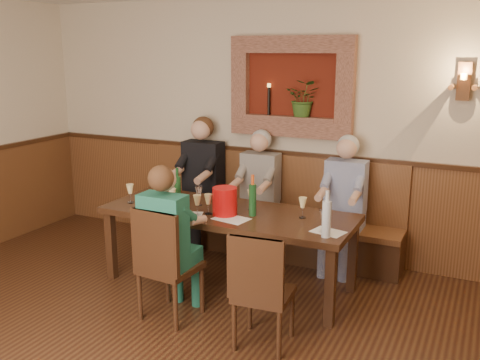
% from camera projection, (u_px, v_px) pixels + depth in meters
% --- Properties ---
extents(room_shell, '(6.04, 6.04, 2.82)m').
position_uv_depth(room_shell, '(87.00, 110.00, 3.17)').
color(room_shell, beige).
rests_on(room_shell, ground).
extents(wainscoting, '(6.02, 6.02, 1.15)m').
position_uv_depth(wainscoting, '(100.00, 310.00, 3.48)').
color(wainscoting, '#583319').
rests_on(wainscoting, ground).
extents(wall_niche, '(1.36, 0.30, 1.06)m').
position_uv_depth(wall_niche, '(294.00, 91.00, 5.67)').
color(wall_niche, '#5B190D').
rests_on(wall_niche, ground).
extents(wall_sconce, '(0.25, 0.20, 0.35)m').
position_uv_depth(wall_sconce, '(464.00, 82.00, 4.93)').
color(wall_sconce, '#583319').
rests_on(wall_sconce, ground).
extents(dining_table, '(2.40, 0.90, 0.75)m').
position_uv_depth(dining_table, '(228.00, 218.00, 5.08)').
color(dining_table, '#32170F').
rests_on(dining_table, ground).
extents(bench, '(3.00, 0.45, 1.11)m').
position_uv_depth(bench, '(266.00, 225.00, 5.99)').
color(bench, '#381E0F').
rests_on(bench, ground).
extents(chair_near_left, '(0.48, 0.48, 0.99)m').
position_uv_depth(chair_near_left, '(169.00, 286.00, 4.53)').
color(chair_near_left, '#32170F').
rests_on(chair_near_left, ground).
extents(chair_near_right, '(0.45, 0.45, 0.93)m').
position_uv_depth(chair_near_right, '(263.00, 313.00, 4.10)').
color(chair_near_right, '#32170F').
rests_on(chair_near_right, ground).
extents(person_bench_left, '(0.45, 0.55, 1.50)m').
position_uv_depth(person_bench_left, '(200.00, 193.00, 6.16)').
color(person_bench_left, black).
rests_on(person_bench_left, ground).
extents(person_bench_mid, '(0.41, 0.50, 1.40)m').
position_uv_depth(person_bench_mid, '(257.00, 205.00, 5.87)').
color(person_bench_mid, '#605A58').
rests_on(person_bench_mid, ground).
extents(person_bench_right, '(0.41, 0.50, 1.41)m').
position_uv_depth(person_bench_right, '(342.00, 216.00, 5.47)').
color(person_bench_right, navy).
rests_on(person_bench_right, ground).
extents(person_chair_front, '(0.39, 0.47, 1.35)m').
position_uv_depth(person_chair_front, '(170.00, 255.00, 4.49)').
color(person_chair_front, '#195757').
rests_on(person_chair_front, ground).
extents(spittoon_bucket, '(0.23, 0.23, 0.26)m').
position_uv_depth(spittoon_bucket, '(225.00, 201.00, 4.91)').
color(spittoon_bucket, red).
rests_on(spittoon_bucket, dining_table).
extents(wine_bottle_green_a, '(0.08, 0.08, 0.38)m').
position_uv_depth(wine_bottle_green_a, '(253.00, 199.00, 4.88)').
color(wine_bottle_green_a, '#19471E').
rests_on(wine_bottle_green_a, dining_table).
extents(wine_bottle_green_b, '(0.07, 0.07, 0.36)m').
position_uv_depth(wine_bottle_green_b, '(178.00, 189.00, 5.27)').
color(wine_bottle_green_b, '#19471E').
rests_on(wine_bottle_green_b, dining_table).
extents(water_bottle, '(0.10, 0.10, 0.39)m').
position_uv_depth(water_bottle, '(326.00, 218.00, 4.32)').
color(water_bottle, silver).
rests_on(water_bottle, dining_table).
extents(tasting_sheet_a, '(0.32, 0.28, 0.00)m').
position_uv_depth(tasting_sheet_a, '(157.00, 204.00, 5.29)').
color(tasting_sheet_a, white).
rests_on(tasting_sheet_a, dining_table).
extents(tasting_sheet_b, '(0.34, 0.27, 0.00)m').
position_uv_depth(tasting_sheet_b, '(231.00, 219.00, 4.82)').
color(tasting_sheet_b, white).
rests_on(tasting_sheet_b, dining_table).
extents(tasting_sheet_c, '(0.31, 0.25, 0.00)m').
position_uv_depth(tasting_sheet_c, '(328.00, 232.00, 4.47)').
color(tasting_sheet_c, white).
rests_on(tasting_sheet_c, dining_table).
extents(tasting_sheet_d, '(0.33, 0.29, 0.00)m').
position_uv_depth(tasting_sheet_d, '(187.00, 215.00, 4.94)').
color(tasting_sheet_d, white).
rests_on(tasting_sheet_d, dining_table).
extents(wine_glass_0, '(0.08, 0.08, 0.19)m').
position_uv_depth(wine_glass_0, '(174.00, 190.00, 5.44)').
color(wine_glass_0, white).
rests_on(wine_glass_0, dining_table).
extents(wine_glass_1, '(0.08, 0.08, 0.19)m').
position_uv_depth(wine_glass_1, '(130.00, 194.00, 5.30)').
color(wine_glass_1, '#FFE798').
rests_on(wine_glass_1, dining_table).
extents(wine_glass_2, '(0.08, 0.08, 0.19)m').
position_uv_depth(wine_glass_2, '(251.00, 200.00, 5.09)').
color(wine_glass_2, '#FFE798').
rests_on(wine_glass_2, dining_table).
extents(wine_glass_3, '(0.08, 0.08, 0.19)m').
position_uv_depth(wine_glass_3, '(208.00, 204.00, 4.94)').
color(wine_glass_3, '#FFE798').
rests_on(wine_glass_3, dining_table).
extents(wine_glass_4, '(0.08, 0.08, 0.19)m').
position_uv_depth(wine_glass_4, '(303.00, 208.00, 4.83)').
color(wine_glass_4, '#FFE798').
rests_on(wine_glass_4, dining_table).
extents(wine_glass_5, '(0.08, 0.08, 0.19)m').
position_uv_depth(wine_glass_5, '(197.00, 205.00, 4.91)').
color(wine_glass_5, '#FFE798').
rests_on(wine_glass_5, dining_table).
extents(wine_glass_6, '(0.08, 0.08, 0.19)m').
position_uv_depth(wine_glass_6, '(199.00, 196.00, 5.22)').
color(wine_glass_6, white).
rests_on(wine_glass_6, dining_table).
extents(wine_glass_7, '(0.08, 0.08, 0.19)m').
position_uv_depth(wine_glass_7, '(323.00, 221.00, 4.45)').
color(wine_glass_7, white).
rests_on(wine_glass_7, dining_table).
extents(wine_glass_8, '(0.08, 0.08, 0.19)m').
position_uv_depth(wine_glass_8, '(172.00, 198.00, 5.13)').
color(wine_glass_8, '#FFE798').
rests_on(wine_glass_8, dining_table).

